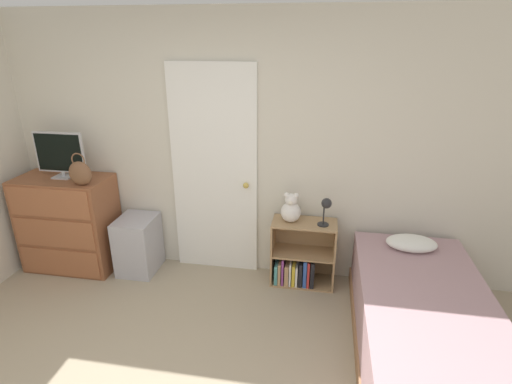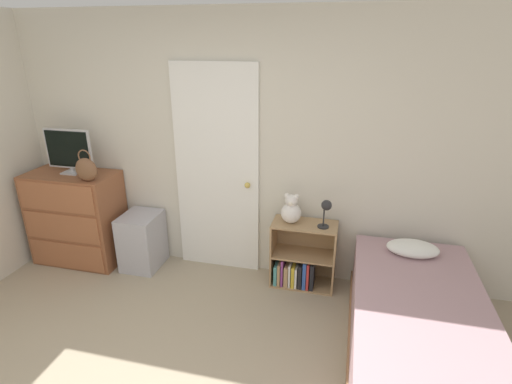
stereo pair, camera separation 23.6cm
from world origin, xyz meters
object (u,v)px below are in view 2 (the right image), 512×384
(bookshelf, at_px, (300,262))
(teddy_bear, at_px, (291,210))
(tv, at_px, (69,151))
(storage_bin, at_px, (142,241))
(handbag, at_px, (86,169))
(dresser, at_px, (77,218))
(desk_lamp, at_px, (326,208))
(bed, at_px, (418,333))

(bookshelf, bearing_deg, teddy_bear, 179.59)
(tv, distance_m, storage_bin, 1.17)
(handbag, bearing_deg, dresser, 154.99)
(desk_lamp, bearing_deg, storage_bin, -179.39)
(tv, bearing_deg, handbag, -30.14)
(storage_bin, height_order, teddy_bear, teddy_bear)
(bookshelf, distance_m, bed, 1.28)
(handbag, xyz_separation_m, storage_bin, (0.40, 0.19, -0.81))
(desk_lamp, bearing_deg, bookshelf, 169.00)
(handbag, bearing_deg, desk_lamp, 5.17)
(handbag, relative_size, storage_bin, 0.54)
(dresser, bearing_deg, bookshelf, 2.27)
(dresser, relative_size, tv, 1.93)
(bookshelf, xyz_separation_m, desk_lamp, (0.21, -0.04, 0.61))
(bookshelf, relative_size, bed, 0.33)
(tv, xyz_separation_m, teddy_bear, (2.26, 0.07, -0.44))
(tv, xyz_separation_m, handbag, (0.31, -0.18, -0.12))
(tv, bearing_deg, bed, -12.86)
(storage_bin, xyz_separation_m, bookshelf, (1.66, 0.06, -0.05))
(handbag, xyz_separation_m, teddy_bear, (1.95, 0.25, -0.33))
(handbag, bearing_deg, teddy_bear, 7.24)
(handbag, distance_m, storage_bin, 0.92)
(teddy_bear, bearing_deg, desk_lamp, -7.48)
(dresser, bearing_deg, storage_bin, 2.62)
(teddy_bear, bearing_deg, handbag, -172.76)
(dresser, bearing_deg, handbag, -25.01)
(dresser, xyz_separation_m, teddy_bear, (2.28, 0.10, 0.29))
(storage_bin, bearing_deg, dresser, -177.38)
(storage_bin, xyz_separation_m, bed, (2.64, -0.77, -0.02))
(bookshelf, bearing_deg, storage_bin, -177.88)
(handbag, xyz_separation_m, bookshelf, (2.06, 0.25, -0.86))
(tv, height_order, storage_bin, tv)
(teddy_bear, xyz_separation_m, desk_lamp, (0.32, -0.04, 0.07))
(bookshelf, bearing_deg, tv, -178.39)
(dresser, xyz_separation_m, desk_lamp, (2.60, 0.05, 0.36))
(handbag, height_order, bed, handbag)
(teddy_bear, distance_m, desk_lamp, 0.33)
(storage_bin, relative_size, desk_lamp, 2.14)
(bed, bearing_deg, handbag, 169.12)
(dresser, distance_m, desk_lamp, 2.62)
(tv, distance_m, teddy_bear, 2.30)
(dresser, xyz_separation_m, bed, (3.36, -0.74, -0.22))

